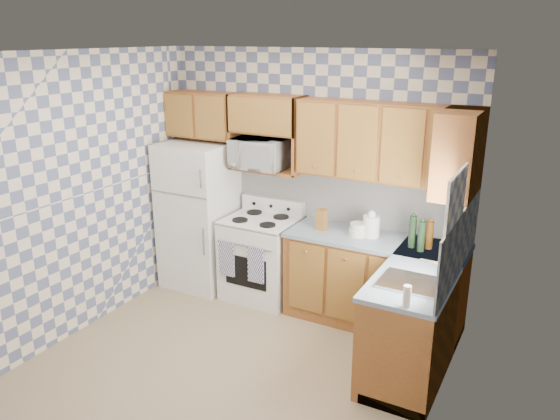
% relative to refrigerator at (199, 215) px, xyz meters
% --- Properties ---
extents(floor, '(3.40, 3.40, 0.00)m').
position_rel_refrigerator_xyz_m(floor, '(1.27, -1.25, -0.84)').
color(floor, '#91755B').
rests_on(floor, ground).
extents(back_wall, '(3.40, 0.02, 2.70)m').
position_rel_refrigerator_xyz_m(back_wall, '(1.27, 0.35, 0.51)').
color(back_wall, slate).
rests_on(back_wall, ground).
extents(right_wall, '(0.02, 3.20, 2.70)m').
position_rel_refrigerator_xyz_m(right_wall, '(2.97, -1.25, 0.51)').
color(right_wall, slate).
rests_on(right_wall, ground).
extents(backsplash_back, '(2.60, 0.02, 0.56)m').
position_rel_refrigerator_xyz_m(backsplash_back, '(1.68, 0.34, 0.36)').
color(backsplash_back, white).
rests_on(backsplash_back, back_wall).
extents(backsplash_right, '(0.02, 1.60, 0.56)m').
position_rel_refrigerator_xyz_m(backsplash_right, '(2.96, -0.45, 0.36)').
color(backsplash_right, white).
rests_on(backsplash_right, right_wall).
extents(refrigerator, '(0.75, 0.70, 1.68)m').
position_rel_refrigerator_xyz_m(refrigerator, '(0.00, 0.00, 0.00)').
color(refrigerator, silver).
rests_on(refrigerator, floor).
extents(stove_body, '(0.76, 0.65, 0.90)m').
position_rel_refrigerator_xyz_m(stove_body, '(0.80, 0.03, -0.39)').
color(stove_body, silver).
rests_on(stove_body, floor).
extents(cooktop, '(0.76, 0.65, 0.02)m').
position_rel_refrigerator_xyz_m(cooktop, '(0.80, 0.03, 0.07)').
color(cooktop, silver).
rests_on(cooktop, stove_body).
extents(backguard, '(0.76, 0.08, 0.17)m').
position_rel_refrigerator_xyz_m(backguard, '(0.80, 0.30, 0.16)').
color(backguard, silver).
rests_on(backguard, cooktop).
extents(dish_towel_left, '(0.18, 0.02, 0.39)m').
position_rel_refrigerator_xyz_m(dish_towel_left, '(0.58, -0.32, -0.30)').
color(dish_towel_left, navy).
rests_on(dish_towel_left, stove_body).
extents(dish_towel_right, '(0.18, 0.02, 0.39)m').
position_rel_refrigerator_xyz_m(dish_towel_right, '(0.94, -0.32, -0.30)').
color(dish_towel_right, navy).
rests_on(dish_towel_right, stove_body).
extents(base_cabinets_back, '(1.75, 0.60, 0.88)m').
position_rel_refrigerator_xyz_m(base_cabinets_back, '(2.10, 0.05, -0.40)').
color(base_cabinets_back, brown).
rests_on(base_cabinets_back, floor).
extents(base_cabinets_right, '(0.60, 1.60, 0.88)m').
position_rel_refrigerator_xyz_m(base_cabinets_right, '(2.67, -0.45, -0.40)').
color(base_cabinets_right, brown).
rests_on(base_cabinets_right, floor).
extents(countertop_back, '(1.77, 0.63, 0.04)m').
position_rel_refrigerator_xyz_m(countertop_back, '(2.10, 0.05, 0.06)').
color(countertop_back, slate).
rests_on(countertop_back, base_cabinets_back).
extents(countertop_right, '(0.63, 1.60, 0.04)m').
position_rel_refrigerator_xyz_m(countertop_right, '(2.67, -0.45, 0.06)').
color(countertop_right, slate).
rests_on(countertop_right, base_cabinets_right).
extents(upper_cabinets_back, '(1.75, 0.33, 0.74)m').
position_rel_refrigerator_xyz_m(upper_cabinets_back, '(2.10, 0.19, 1.01)').
color(upper_cabinets_back, brown).
rests_on(upper_cabinets_back, back_wall).
extents(upper_cabinets_fridge, '(0.82, 0.33, 0.50)m').
position_rel_refrigerator_xyz_m(upper_cabinets_fridge, '(-0.02, 0.19, 1.13)').
color(upper_cabinets_fridge, brown).
rests_on(upper_cabinets_fridge, back_wall).
extents(upper_cabinets_right, '(0.33, 0.70, 0.74)m').
position_rel_refrigerator_xyz_m(upper_cabinets_right, '(2.81, 0.00, 1.01)').
color(upper_cabinets_right, brown).
rests_on(upper_cabinets_right, right_wall).
extents(microwave_shelf, '(0.80, 0.33, 0.03)m').
position_rel_refrigerator_xyz_m(microwave_shelf, '(0.80, 0.19, 0.60)').
color(microwave_shelf, brown).
rests_on(microwave_shelf, back_wall).
extents(microwave, '(0.59, 0.41, 0.32)m').
position_rel_refrigerator_xyz_m(microwave, '(0.73, 0.14, 0.77)').
color(microwave, silver).
rests_on(microwave, microwave_shelf).
extents(sink, '(0.48, 0.40, 0.03)m').
position_rel_refrigerator_xyz_m(sink, '(2.67, -0.80, 0.09)').
color(sink, '#B7B7BC').
rests_on(sink, countertop_right).
extents(window, '(0.02, 0.66, 0.86)m').
position_rel_refrigerator_xyz_m(window, '(2.96, -0.80, 0.61)').
color(window, silver).
rests_on(window, right_wall).
extents(bottle_0, '(0.07, 0.07, 0.31)m').
position_rel_refrigerator_xyz_m(bottle_0, '(2.47, -0.01, 0.23)').
color(bottle_0, black).
rests_on(bottle_0, countertop_back).
extents(bottle_1, '(0.07, 0.07, 0.29)m').
position_rel_refrigerator_xyz_m(bottle_1, '(2.57, -0.07, 0.22)').
color(bottle_1, black).
rests_on(bottle_1, countertop_back).
extents(bottle_2, '(0.07, 0.07, 0.27)m').
position_rel_refrigerator_xyz_m(bottle_2, '(2.62, 0.03, 0.21)').
color(bottle_2, '#57300E').
rests_on(bottle_2, countertop_back).
extents(knife_block, '(0.10, 0.10, 0.21)m').
position_rel_refrigerator_xyz_m(knife_block, '(1.52, 0.04, 0.19)').
color(knife_block, brown).
rests_on(knife_block, countertop_back).
extents(electric_kettle, '(0.17, 0.17, 0.21)m').
position_rel_refrigerator_xyz_m(electric_kettle, '(2.03, 0.08, 0.19)').
color(electric_kettle, silver).
rests_on(electric_kettle, countertop_back).
extents(food_containers, '(0.19, 0.19, 0.13)m').
position_rel_refrigerator_xyz_m(food_containers, '(1.92, 0.05, 0.14)').
color(food_containers, beige).
rests_on(food_containers, countertop_back).
extents(soap_bottle, '(0.06, 0.06, 0.17)m').
position_rel_refrigerator_xyz_m(soap_bottle, '(2.75, -1.20, 0.17)').
color(soap_bottle, beige).
rests_on(soap_bottle, countertop_right).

